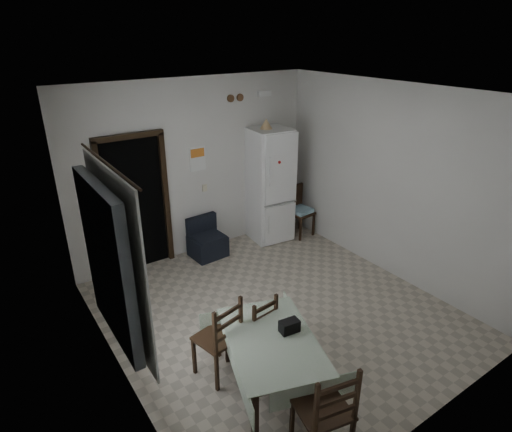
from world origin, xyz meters
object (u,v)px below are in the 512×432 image
Objects in this scene: dining_table at (271,365)px; navy_seat at (207,238)px; dining_chair_far_right at (256,326)px; dining_chair_near_head at (323,407)px; fridge at (269,185)px; dining_chair_far_left at (217,336)px; corner_chair at (301,212)px.

navy_seat is at bearing 92.10° from dining_table.
navy_seat is at bearing -112.55° from dining_chair_far_right.
dining_chair_near_head reaches higher than dining_table.
navy_seat is 3.13m from dining_table.
navy_seat is (-1.27, 0.00, -0.68)m from fridge.
navy_seat is at bearing -129.14° from dining_chair_far_left.
dining_chair_near_head is at bearing 74.39° from dining_chair_far_right.
dining_chair_far_left is (-2.48, -2.45, -0.51)m from fridge.
dining_chair_far_left is at bearing -129.14° from fridge.
navy_seat is 1.83m from corner_chair.
dining_table is at bearing -119.44° from fridge.
dining_chair_far_left reaches higher than navy_seat.
navy_seat is at bearing -173.76° from fridge.
fridge is at bearing -3.58° from navy_seat.
dining_chair_far_left reaches higher than dining_chair_far_right.
dining_chair_far_right is (-0.72, -2.47, 0.10)m from navy_seat.
corner_chair reaches higher than dining_chair_far_right.
corner_chair is 3.72m from dining_chair_far_left.
dining_chair_near_head reaches higher than corner_chair.
fridge is at bearing -148.21° from dining_chair_far_left.
fridge is 3.03× the size of navy_seat.
fridge is 4.44m from dining_chair_near_head.
fridge is at bearing 72.80° from dining_table.
dining_chair_far_left is at bearing 139.51° from dining_table.
navy_seat is 0.66× the size of dining_chair_far_left.
dining_table is at bearing 66.10° from dining_chair_far_right.
corner_chair is 0.71× the size of dining_table.
corner_chair is 3.35m from dining_chair_far_right.
dining_table is (-2.69, -2.73, -0.13)m from corner_chair.
corner_chair is at bearing 63.92° from dining_table.
dining_chair_far_right is at bearing -109.73° from navy_seat.
dining_chair_near_head is (-2.21, -3.82, -0.48)m from fridge.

